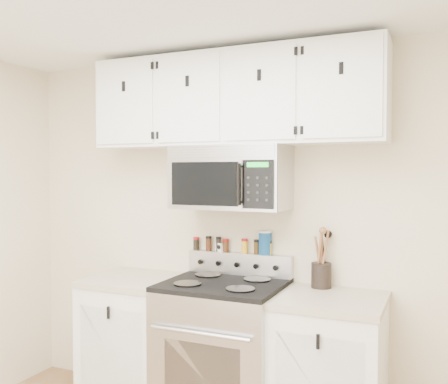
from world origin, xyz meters
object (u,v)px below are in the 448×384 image
at_px(microwave, 231,177).
at_px(utensil_crock, 321,273).
at_px(range, 223,353).
at_px(salt_canister, 265,243).

bearing_deg(microwave, utensil_crock, 10.18).
xyz_separation_m(range, utensil_crock, (0.59, 0.23, 0.53)).
distance_m(range, microwave, 1.15).
relative_size(range, microwave, 1.45).
height_order(range, utensil_crock, utensil_crock).
relative_size(range, utensil_crock, 2.94).
relative_size(microwave, utensil_crock, 2.03).
distance_m(microwave, utensil_crock, 0.86).
relative_size(range, salt_canister, 6.75).
height_order(microwave, utensil_crock, microwave).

